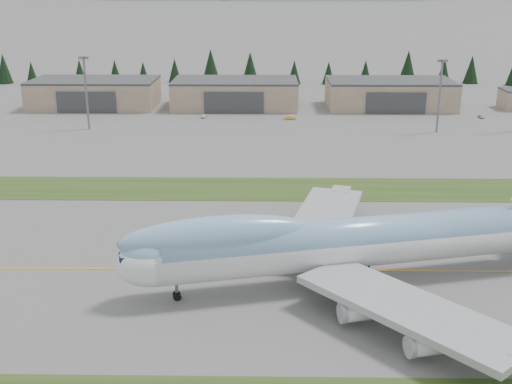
{
  "coord_description": "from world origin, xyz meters",
  "views": [
    {
      "loc": [
        -3.0,
        -99.22,
        46.41
      ],
      "look_at": [
        -4.86,
        18.22,
        8.0
      ],
      "focal_mm": 45.0,
      "sensor_mm": 36.0,
      "label": 1
    }
  ],
  "objects_px": {
    "boeing_747_freighter": "(343,242)",
    "hangar_center": "(235,93)",
    "service_vehicle_b": "(290,119)",
    "service_vehicle_c": "(481,118)",
    "hangar_right": "(390,94)",
    "service_vehicle_a": "(204,118)",
    "hangar_left": "(95,93)"
  },
  "relations": [
    {
      "from": "boeing_747_freighter",
      "to": "hangar_center",
      "type": "relative_size",
      "value": 1.7
    },
    {
      "from": "hangar_center",
      "to": "service_vehicle_b",
      "type": "distance_m",
      "value": 31.86
    },
    {
      "from": "hangar_center",
      "to": "service_vehicle_c",
      "type": "xyz_separation_m",
      "value": [
        89.58,
        -20.23,
        -5.39
      ]
    },
    {
      "from": "hangar_center",
      "to": "hangar_right",
      "type": "xyz_separation_m",
      "value": [
        60.0,
        0.0,
        0.0
      ]
    },
    {
      "from": "hangar_center",
      "to": "service_vehicle_b",
      "type": "xyz_separation_m",
      "value": [
        20.55,
        -23.74,
        -5.39
      ]
    },
    {
      "from": "hangar_right",
      "to": "service_vehicle_a",
      "type": "bearing_deg",
      "value": -163.15
    },
    {
      "from": "boeing_747_freighter",
      "to": "hangar_center",
      "type": "xyz_separation_m",
      "value": [
        -24.33,
        154.35,
        -1.67
      ]
    },
    {
      "from": "boeing_747_freighter",
      "to": "hangar_right",
      "type": "xyz_separation_m",
      "value": [
        35.67,
        154.35,
        -1.67
      ]
    },
    {
      "from": "hangar_center",
      "to": "service_vehicle_a",
      "type": "relative_size",
      "value": 13.14
    },
    {
      "from": "hangar_left",
      "to": "service_vehicle_c",
      "type": "bearing_deg",
      "value": -7.96
    },
    {
      "from": "hangar_left",
      "to": "service_vehicle_c",
      "type": "height_order",
      "value": "hangar_left"
    },
    {
      "from": "hangar_center",
      "to": "hangar_right",
      "type": "distance_m",
      "value": 60.0
    },
    {
      "from": "boeing_747_freighter",
      "to": "service_vehicle_a",
      "type": "xyz_separation_m",
      "value": [
        -34.77,
        133.02,
        -7.06
      ]
    },
    {
      "from": "hangar_left",
      "to": "hangar_center",
      "type": "relative_size",
      "value": 1.0
    },
    {
      "from": "hangar_right",
      "to": "service_vehicle_a",
      "type": "height_order",
      "value": "hangar_right"
    },
    {
      "from": "service_vehicle_b",
      "to": "service_vehicle_c",
      "type": "bearing_deg",
      "value": -94.11
    },
    {
      "from": "boeing_747_freighter",
      "to": "service_vehicle_c",
      "type": "distance_m",
      "value": 149.31
    },
    {
      "from": "boeing_747_freighter",
      "to": "service_vehicle_c",
      "type": "relative_size",
      "value": 22.58
    },
    {
      "from": "hangar_center",
      "to": "service_vehicle_b",
      "type": "bearing_deg",
      "value": -49.12
    },
    {
      "from": "service_vehicle_a",
      "to": "service_vehicle_b",
      "type": "xyz_separation_m",
      "value": [
        30.98,
        -2.41,
        0.0
      ]
    },
    {
      "from": "service_vehicle_b",
      "to": "hangar_left",
      "type": "bearing_deg",
      "value": 65.53
    },
    {
      "from": "hangar_right",
      "to": "service_vehicle_c",
      "type": "distance_m",
      "value": 36.24
    },
    {
      "from": "boeing_747_freighter",
      "to": "hangar_left",
      "type": "distance_m",
      "value": 173.55
    },
    {
      "from": "service_vehicle_a",
      "to": "service_vehicle_b",
      "type": "distance_m",
      "value": 31.07
    },
    {
      "from": "boeing_747_freighter",
      "to": "hangar_right",
      "type": "bearing_deg",
      "value": 63.47
    },
    {
      "from": "hangar_right",
      "to": "service_vehicle_a",
      "type": "distance_m",
      "value": 73.79
    },
    {
      "from": "boeing_747_freighter",
      "to": "hangar_right",
      "type": "relative_size",
      "value": 1.7
    },
    {
      "from": "boeing_747_freighter",
      "to": "service_vehicle_c",
      "type": "bearing_deg",
      "value": 50.54
    },
    {
      "from": "hangar_right",
      "to": "service_vehicle_b",
      "type": "relative_size",
      "value": 11.73
    },
    {
      "from": "boeing_747_freighter",
      "to": "hangar_center",
      "type": "distance_m",
      "value": 156.26
    },
    {
      "from": "boeing_747_freighter",
      "to": "service_vehicle_b",
      "type": "relative_size",
      "value": 19.93
    },
    {
      "from": "boeing_747_freighter",
      "to": "service_vehicle_a",
      "type": "height_order",
      "value": "boeing_747_freighter"
    }
  ]
}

